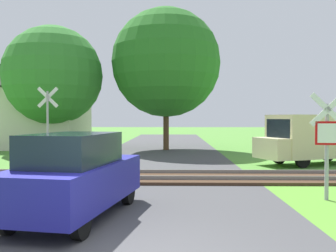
{
  "coord_description": "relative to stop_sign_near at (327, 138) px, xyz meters",
  "views": [
    {
      "loc": [
        0.74,
        -5.32,
        2.1
      ],
      "look_at": [
        0.5,
        8.49,
        1.8
      ],
      "focal_mm": 40.0,
      "sensor_mm": 36.0,
      "label": 1
    }
  ],
  "objects": [
    {
      "name": "rail_track",
      "position": [
        -4.62,
        3.28,
        -1.52
      ],
      "size": [
        60.0,
        2.6,
        0.22
      ],
      "color": "#422D1E",
      "rests_on": "ground"
    },
    {
      "name": "tree_center",
      "position": [
        -4.43,
        15.01,
        4.13
      ],
      "size": [
        7.11,
        7.11,
        9.27
      ],
      "color": "#513823",
      "rests_on": "ground"
    },
    {
      "name": "stop_sign_near",
      "position": [
        0.0,
        0.0,
        0.0
      ],
      "size": [
        0.87,
        0.2,
        2.75
      ],
      "rotation": [
        0.0,
        0.0,
        2.98
      ],
      "color": "#9E9EA5",
      "rests_on": "ground"
    },
    {
      "name": "mail_truck",
      "position": [
        2.37,
        7.37,
        -0.34
      ],
      "size": [
        5.24,
        3.54,
        2.24
      ],
      "rotation": [
        0.0,
        0.0,
        1.95
      ],
      "color": "beige",
      "rests_on": "ground"
    },
    {
      "name": "parked_car",
      "position": [
        -5.95,
        -1.75,
        -0.69
      ],
      "size": [
        2.33,
        4.23,
        1.78
      ],
      "rotation": [
        0.0,
        0.0,
        -0.18
      ],
      "color": "navy",
      "rests_on": "ground"
    },
    {
      "name": "tree_left",
      "position": [
        -11.64,
        14.26,
        3.24
      ],
      "size": [
        6.28,
        6.28,
        7.96
      ],
      "color": "#513823",
      "rests_on": "ground"
    },
    {
      "name": "house",
      "position": [
        -13.56,
        16.6,
        0.65
      ],
      "size": [
        6.91,
        6.0,
        5.9
      ],
      "rotation": [
        0.0,
        0.0,
        -0.04
      ],
      "color": "beige",
      "rests_on": "ground"
    },
    {
      "name": "crossing_sign_far",
      "position": [
        -9.16,
        5.91,
        0.38
      ],
      "size": [
        0.88,
        0.14,
        3.4
      ],
      "rotation": [
        0.0,
        0.0,
        0.05
      ],
      "color": "#9E9EA5",
      "rests_on": "ground"
    },
    {
      "name": "road_asphalt",
      "position": [
        -4.62,
        -2.21,
        -1.58
      ],
      "size": [
        6.97,
        80.0,
        0.01
      ],
      "primitive_type": "cube",
      "color": "#424244",
      "rests_on": "ground"
    }
  ]
}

